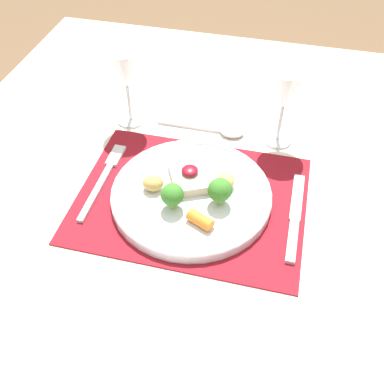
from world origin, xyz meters
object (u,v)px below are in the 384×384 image
(knife, at_px, (294,221))
(wine_glass_near, at_px, (286,90))
(dinner_plate, at_px, (192,194))
(wine_glass_far, at_px, (125,70))
(spoon, at_px, (222,130))
(fork, at_px, (105,175))

(knife, bearing_deg, wine_glass_near, 101.38)
(knife, bearing_deg, dinner_plate, 174.24)
(wine_glass_far, bearing_deg, spoon, 1.74)
(fork, bearing_deg, spoon, 46.12)
(dinner_plate, height_order, fork, dinner_plate)
(knife, height_order, wine_glass_near, wine_glass_near)
(wine_glass_near, bearing_deg, fork, -148.16)
(wine_glass_far, bearing_deg, dinner_plate, -47.11)
(wine_glass_near, bearing_deg, spoon, -179.02)
(fork, relative_size, spoon, 1.09)
(fork, xyz_separation_m, wine_glass_near, (0.31, 0.20, 0.12))
(fork, height_order, wine_glass_near, wine_glass_near)
(fork, relative_size, knife, 1.00)
(dinner_plate, relative_size, spoon, 1.53)
(fork, distance_m, spoon, 0.27)
(wine_glass_far, bearing_deg, wine_glass_near, 1.47)
(knife, distance_m, spoon, 0.28)
(dinner_plate, distance_m, fork, 0.18)
(spoon, bearing_deg, wine_glass_near, 0.00)
(spoon, bearing_deg, fork, -136.31)
(spoon, height_order, wine_glass_near, wine_glass_near)
(spoon, relative_size, wine_glass_near, 1.11)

